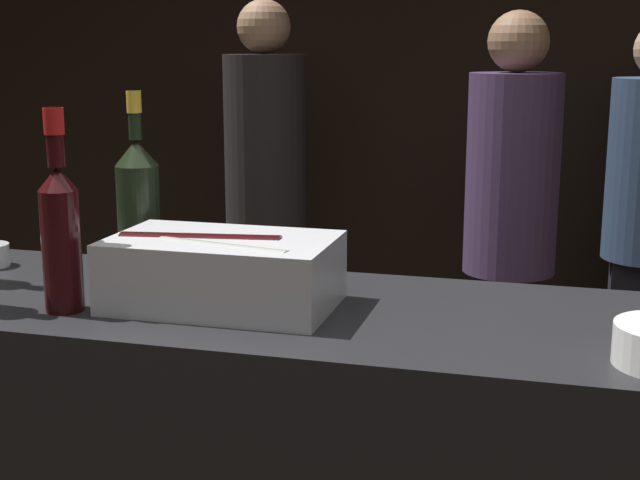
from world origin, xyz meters
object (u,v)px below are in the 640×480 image
at_px(red_wine_bottle_tall, 60,228).
at_px(person_blond_tee, 510,222).
at_px(champagne_bottle, 138,203).
at_px(ice_bin_with_bottles, 220,268).
at_px(person_grey_polo, 266,192).

xyz_separation_m(red_wine_bottle_tall, person_blond_tee, (0.68, 1.81, -0.30)).
bearing_deg(champagne_bottle, ice_bin_with_bottles, -35.24).
relative_size(ice_bin_with_bottles, red_wine_bottle_tall, 1.12).
xyz_separation_m(person_blond_tee, person_grey_polo, (-0.98, 0.19, 0.04)).
bearing_deg(red_wine_bottle_tall, person_grey_polo, 98.43).
relative_size(champagne_bottle, person_blond_tee, 0.23).
distance_m(ice_bin_with_bottles, champagne_bottle, 0.31).
height_order(person_blond_tee, person_grey_polo, person_grey_polo).
height_order(ice_bin_with_bottles, person_grey_polo, person_grey_polo).
relative_size(red_wine_bottle_tall, person_blond_tee, 0.22).
height_order(champagne_bottle, person_grey_polo, person_grey_polo).
xyz_separation_m(ice_bin_with_bottles, person_blond_tee, (0.42, 1.71, -0.22)).
bearing_deg(red_wine_bottle_tall, person_blond_tee, 69.31).
xyz_separation_m(red_wine_bottle_tall, person_grey_polo, (-0.30, 2.00, -0.26)).
bearing_deg(person_blond_tee, ice_bin_with_bottles, -20.61).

